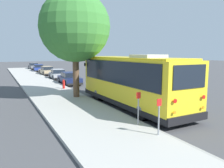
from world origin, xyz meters
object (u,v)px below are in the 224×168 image
at_px(shuttle_bus, 131,79).
at_px(parked_sedan_navy, 69,79).
at_px(fire_hydrant, 64,84).
at_px(parked_sedan_silver, 58,74).
at_px(sign_post_near, 159,116).
at_px(parked_sedan_blue, 39,68).
at_px(street_tree, 74,22).
at_px(sign_post_far, 138,108).
at_px(parked_sedan_tan, 47,71).
at_px(parked_sedan_gray, 34,66).

xyz_separation_m(shuttle_bus, parked_sedan_navy, (11.62, 0.40, -1.14)).
bearing_deg(shuttle_bus, fire_hydrant, 13.67).
height_order(shuttle_bus, parked_sedan_silver, shuttle_bus).
height_order(parked_sedan_navy, sign_post_near, sign_post_near).
distance_m(parked_sedan_blue, fire_hydrant, 21.97).
bearing_deg(street_tree, fire_hydrant, -2.79).
bearing_deg(sign_post_far, sign_post_near, 180.00).
bearing_deg(shuttle_bus, sign_post_near, 158.61).
distance_m(parked_sedan_blue, sign_post_far, 33.45).
height_order(parked_sedan_navy, parked_sedan_tan, parked_sedan_tan).
bearing_deg(sign_post_near, parked_sedan_tan, -2.80).
relative_size(shuttle_bus, parked_sedan_silver, 2.21).
relative_size(parked_sedan_silver, sign_post_far, 2.86).
height_order(shuttle_bus, street_tree, street_tree).
bearing_deg(parked_sedan_silver, parked_sedan_navy, -177.78).
xyz_separation_m(street_tree, sign_post_near, (-8.91, -0.37, -4.61)).
distance_m(shuttle_bus, parked_sedan_gray, 36.01).
bearing_deg(sign_post_far, parked_sedan_silver, -4.29).
distance_m(shuttle_bus, parked_sedan_blue, 29.99).
xyz_separation_m(shuttle_bus, parked_sedan_blue, (29.97, 0.56, -1.14)).
relative_size(parked_sedan_silver, fire_hydrant, 5.22).
height_order(sign_post_near, sign_post_far, sign_post_far).
relative_size(parked_sedan_navy, parked_sedan_blue, 1.06).
relative_size(parked_sedan_blue, fire_hydrant, 5.24).
bearing_deg(parked_sedan_gray, parked_sedan_navy, -179.39).
xyz_separation_m(parked_sedan_tan, fire_hydrant, (-15.17, 1.55, -0.05)).
bearing_deg(parked_sedan_navy, parked_sedan_tan, 2.16).
xyz_separation_m(parked_sedan_navy, street_tree, (-7.56, 1.82, 4.91)).
relative_size(parked_sedan_tan, sign_post_near, 3.12).
bearing_deg(parked_sedan_gray, parked_sedan_tan, -179.43).
bearing_deg(parked_sedan_blue, sign_post_far, -177.50).
height_order(street_tree, fire_hydrant, street_tree).
height_order(parked_sedan_blue, sign_post_far, sign_post_far).
relative_size(shuttle_bus, fire_hydrant, 11.52).
bearing_deg(street_tree, sign_post_near, -177.59).
distance_m(shuttle_bus, parked_sedan_navy, 11.68).
height_order(parked_sedan_gray, street_tree, street_tree).
bearing_deg(sign_post_far, parked_sedan_tan, -2.94).
height_order(parked_sedan_blue, sign_post_near, sign_post_near).
xyz_separation_m(street_tree, sign_post_far, (-7.52, -0.37, -4.59)).
relative_size(parked_sedan_gray, street_tree, 0.51).
height_order(sign_post_near, fire_hydrant, sign_post_near).
distance_m(parked_sedan_blue, parked_sedan_gray, 6.02).
xyz_separation_m(parked_sedan_silver, parked_sedan_blue, (12.88, 0.25, 0.02)).
height_order(parked_sedan_navy, parked_sedan_blue, same).
bearing_deg(fire_hydrant, parked_sedan_navy, -24.45).
bearing_deg(shuttle_bus, sign_post_far, 151.37).
distance_m(parked_sedan_navy, parked_sedan_gray, 24.37).
height_order(shuttle_bus, parked_sedan_navy, shuttle_bus).
bearing_deg(parked_sedan_gray, sign_post_far, 178.38).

